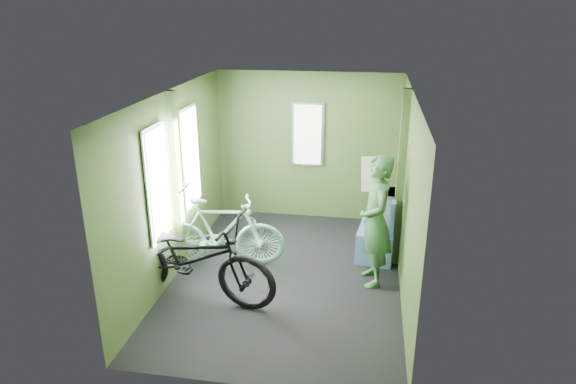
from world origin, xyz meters
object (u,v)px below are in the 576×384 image
passenger (376,221)px  bench_seat (379,236)px  bicycle_black (194,298)px  waste_box (389,224)px  bicycle_mint (222,266)px

passenger → bench_seat: 0.96m
bicycle_black → passenger: bearing=-59.6°
passenger → waste_box: passenger is taller
passenger → bicycle_black: bearing=-82.4°
bicycle_mint → passenger: bearing=-99.3°
passenger → waste_box: (0.20, 0.75, -0.36)m
bicycle_mint → bench_seat: 2.16m
bench_seat → bicycle_black: bearing=-137.5°
passenger → bicycle_mint: bearing=-104.2°
bicycle_black → waste_box: 2.73m
bicycle_mint → passenger: passenger is taller
bicycle_mint → waste_box: waste_box is taller
waste_box → bench_seat: bearing=164.7°
passenger → bench_seat: bearing=162.0°
bench_seat → bicycle_mint: bearing=-153.6°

